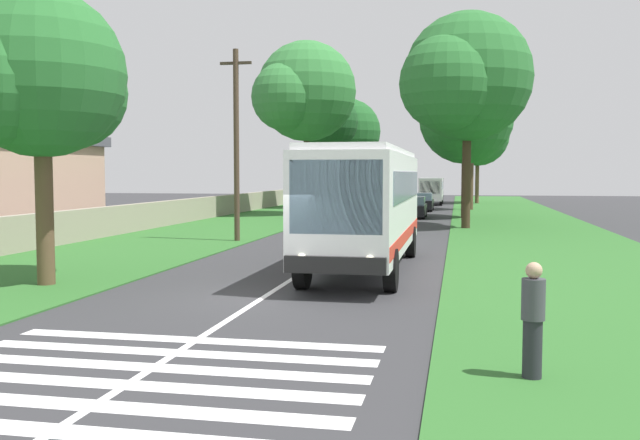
{
  "coord_description": "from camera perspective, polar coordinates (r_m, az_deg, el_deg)",
  "views": [
    {
      "loc": [
        -15.97,
        -4.59,
        3.01
      ],
      "look_at": [
        4.4,
        -0.54,
        1.6
      ],
      "focal_mm": 39.06,
      "sensor_mm": 36.0,
      "label": 1
    }
  ],
  "objects": [
    {
      "name": "roadside_tree_left_2",
      "position": [
        69.96,
        2.14,
        7.11
      ],
      "size": [
        7.55,
        6.55,
        10.35
      ],
      "color": "#3D2D1E",
      "rests_on": "grass_verge_left"
    },
    {
      "name": "roadside_tree_right_0",
      "position": [
        47.42,
        11.73,
        8.02
      ],
      "size": [
        7.49,
        6.18,
        9.73
      ],
      "color": "#4C3826",
      "rests_on": "grass_verge_right"
    },
    {
      "name": "trailing_minibus_0",
      "position": [
        66.65,
        9.11,
        2.58
      ],
      "size": [
        6.0,
        2.14,
        2.53
      ],
      "color": "silver",
      "rests_on": "ground"
    },
    {
      "name": "grass_verge_right",
      "position": [
        31.32,
        17.82,
        -1.78
      ],
      "size": [
        120.0,
        8.0,
        0.04
      ],
      "primitive_type": "cube",
      "color": "#2D6628",
      "rests_on": "ground"
    },
    {
      "name": "roadside_tree_left_1",
      "position": [
        49.26,
        -1.39,
        10.3
      ],
      "size": [
        8.15,
        6.97,
        12.14
      ],
      "color": "#3D2D1E",
      "rests_on": "grass_verge_left"
    },
    {
      "name": "utility_pole",
      "position": [
        30.64,
        -6.87,
        6.34
      ],
      "size": [
        0.24,
        1.4,
        8.3
      ],
      "color": "#473828",
      "rests_on": "grass_verge_left"
    },
    {
      "name": "roadside_tree_right_2",
      "position": [
        38.63,
        11.68,
        11.05
      ],
      "size": [
        8.79,
        6.93,
        11.5
      ],
      "color": "#3D2D1E",
      "rests_on": "grass_verge_right"
    },
    {
      "name": "centre_line",
      "position": [
        31.45,
        2.81,
        -1.61
      ],
      "size": [
        110.0,
        0.16,
        0.01
      ],
      "primitive_type": "cube",
      "color": "silver",
      "rests_on": "ground"
    },
    {
      "name": "roadside_tree_right_3",
      "position": [
        57.95,
        12.17,
        8.64
      ],
      "size": [
        6.47,
        5.58,
        10.81
      ],
      "color": "#4C3826",
      "rests_on": "grass_verge_right"
    },
    {
      "name": "pedestrian",
      "position": [
        10.6,
        17.05,
        -7.74
      ],
      "size": [
        0.34,
        0.34,
        1.69
      ],
      "color": "#26262D",
      "rests_on": "grass_verge_right"
    },
    {
      "name": "zebra_crossing",
      "position": [
        10.9,
        -14.49,
        -12.25
      ],
      "size": [
        4.95,
        6.8,
        0.01
      ],
      "color": "silver",
      "rests_on": "ground"
    },
    {
      "name": "roadside_wall",
      "position": [
        39.51,
        -12.96,
        0.48
      ],
      "size": [
        70.0,
        0.4,
        1.39
      ],
      "primitive_type": "cube",
      "color": "#9E937F",
      "rests_on": "grass_verge_left"
    },
    {
      "name": "grass_verge_left",
      "position": [
        33.64,
        -11.15,
        -1.29
      ],
      "size": [
        120.0,
        8.0,
        0.04
      ],
      "primitive_type": "cube",
      "color": "#2D6628",
      "rests_on": "ground"
    },
    {
      "name": "ground",
      "position": [
        16.89,
        -4.75,
        -6.4
      ],
      "size": [
        160.0,
        160.0,
        0.0
      ],
      "primitive_type": "plane",
      "color": "#333335"
    },
    {
      "name": "coach_bus",
      "position": [
        21.6,
        3.81,
        1.58
      ],
      "size": [
        11.16,
        2.62,
        3.73
      ],
      "color": "white",
      "rests_on": "ground"
    },
    {
      "name": "trailing_car_0",
      "position": [
        39.66,
        2.34,
        0.49
      ],
      "size": [
        4.3,
        1.78,
        1.43
      ],
      "color": "#145933",
      "rests_on": "ground"
    },
    {
      "name": "roadside_tree_right_1",
      "position": [
        70.17,
        12.7,
        6.68
      ],
      "size": [
        7.42,
        6.08,
        9.73
      ],
      "color": "brown",
      "rests_on": "grass_verge_right"
    },
    {
      "name": "roadside_tree_left_0",
      "position": [
        58.88,
        0.63,
        7.89
      ],
      "size": [
        5.98,
        4.88,
        9.66
      ],
      "color": "brown",
      "rests_on": "grass_verge_left"
    },
    {
      "name": "trailing_car_1",
      "position": [
        46.98,
        7.59,
        0.99
      ],
      "size": [
        4.3,
        1.78,
        1.43
      ],
      "color": "black",
      "rests_on": "ground"
    },
    {
      "name": "trailing_car_2",
      "position": [
        55.76,
        8.34,
        1.43
      ],
      "size": [
        4.3,
        1.78,
        1.43
      ],
      "color": "black",
      "rests_on": "ground"
    },
    {
      "name": "roadside_tree_left_3",
      "position": [
        20.06,
        -22.19,
        10.56
      ],
      "size": [
        5.67,
        4.5,
        7.77
      ],
      "color": "brown",
      "rests_on": "grass_verge_left"
    }
  ]
}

